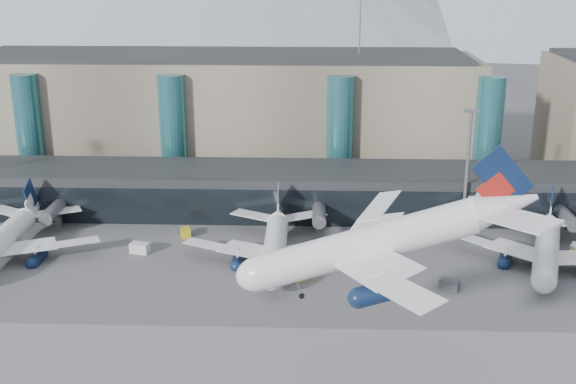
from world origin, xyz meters
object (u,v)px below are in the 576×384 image
object	(u,v)px
jet_parked_mid	(276,235)
veh_b	(186,232)
lightmast_mid	(467,164)
jet_parked_right	(548,238)
jet_parked_left	(5,230)
veh_h	(302,272)
hero_jet	(395,231)
veh_d	(575,248)
veh_a	(140,248)
veh_c	(450,284)

from	to	relation	value
jet_parked_mid	veh_b	xyz separation A→B (m)	(-18.92, 9.85, -3.68)
lightmast_mid	jet_parked_right	size ratio (longest dim) A/B	0.67
lightmast_mid	jet_parked_right	world-z (taller)	lightmast_mid
jet_parked_mid	veh_b	distance (m)	21.64
jet_parked_mid	veh_b	world-z (taller)	jet_parked_mid
jet_parked_left	veh_h	size ratio (longest dim) A/B	9.32
jet_parked_left	jet_parked_right	world-z (taller)	jet_parked_left
lightmast_mid	veh_h	size ratio (longest dim) A/B	6.21
hero_jet	jet_parked_right	distance (m)	60.20
lightmast_mid	veh_b	world-z (taller)	lightmast_mid
jet_parked_left	veh_d	size ratio (longest dim) A/B	13.37
lightmast_mid	veh_a	distance (m)	67.52
lightmast_mid	veh_h	xyz separation A→B (m)	(-33.17, -24.88, -13.28)
jet_parked_left	veh_d	world-z (taller)	jet_parked_left
lightmast_mid	veh_b	distance (m)	59.03
hero_jet	veh_d	bearing A→B (deg)	49.68
jet_parked_right	lightmast_mid	bearing A→B (deg)	57.53
veh_b	jet_parked_right	bearing A→B (deg)	-112.92
jet_parked_mid	veh_h	world-z (taller)	jet_parked_mid
lightmast_mid	jet_parked_right	bearing A→B (deg)	-51.08
hero_jet	jet_parked_left	world-z (taller)	hero_jet
hero_jet	veh_d	world-z (taller)	hero_jet
veh_d	jet_parked_left	bearing A→B (deg)	121.01
lightmast_mid	hero_jet	size ratio (longest dim) A/B	0.66
lightmast_mid	veh_c	world-z (taller)	lightmast_mid
jet_parked_right	veh_a	distance (m)	77.22
jet_parked_mid	veh_a	distance (m)	26.58
jet_parked_mid	veh_c	size ratio (longest dim) A/B	11.21
veh_h	veh_a	bearing A→B (deg)	114.25
veh_b	veh_a	bearing A→B (deg)	125.02
veh_h	jet_parked_left	bearing A→B (deg)	123.25
jet_parked_right	veh_h	distance (m)	46.78
jet_parked_left	veh_c	xyz separation A→B (m)	(82.38, -12.98, -3.76)
lightmast_mid	hero_jet	distance (m)	65.71
veh_b	veh_c	distance (m)	54.48
veh_c	jet_parked_mid	bearing A→B (deg)	-173.82
jet_parked_mid	veh_a	size ratio (longest dim) A/B	10.44
veh_b	lightmast_mid	bearing A→B (deg)	-99.21
lightmast_mid	jet_parked_mid	distance (m)	42.45
jet_parked_left	veh_c	size ratio (longest dim) A/B	11.57
hero_jet	veh_h	xyz separation A→B (m)	(-11.56, 36.52, -22.35)
jet_parked_mid	veh_h	distance (m)	11.21
veh_d	veh_h	xyz separation A→B (m)	(-52.62, -13.68, 0.32)
jet_parked_right	veh_c	xyz separation A→B (m)	(-20.23, -12.88, -3.72)
hero_jet	veh_h	bearing A→B (deg)	106.53
jet_parked_left	veh_d	bearing A→B (deg)	-87.00
veh_a	veh_h	xyz separation A→B (m)	(31.42, -10.46, 0.14)
veh_b	veh_d	world-z (taller)	veh_b
hero_jet	veh_c	size ratio (longest dim) A/B	11.68
veh_a	veh_c	size ratio (longest dim) A/B	1.07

